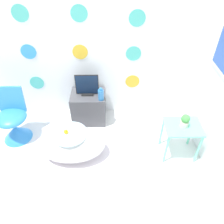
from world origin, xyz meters
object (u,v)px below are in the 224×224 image
(chair, at_px, (14,124))
(vase, at_px, (101,95))
(tv, at_px, (87,86))
(potted_plant_left, at_px, (185,121))
(bathtub, at_px, (72,144))

(chair, height_order, vase, chair)
(tv, relative_size, potted_plant_left, 1.87)
(vase, bearing_deg, potted_plant_left, -28.67)
(chair, distance_m, vase, 1.39)
(chair, height_order, potted_plant_left, chair)
(tv, relative_size, vase, 1.74)
(vase, height_order, potted_plant_left, vase)
(potted_plant_left, bearing_deg, chair, 172.10)
(tv, height_order, potted_plant_left, tv)
(chair, xyz_separation_m, vase, (1.32, 0.27, 0.35))
(potted_plant_left, bearing_deg, bathtub, -179.04)
(vase, distance_m, potted_plant_left, 1.26)
(bathtub, relative_size, potted_plant_left, 4.89)
(bathtub, bearing_deg, tv, 76.35)
(vase, bearing_deg, chair, -168.45)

